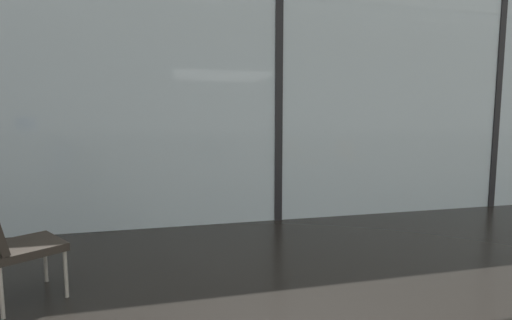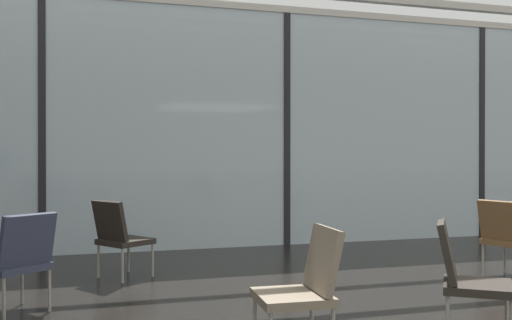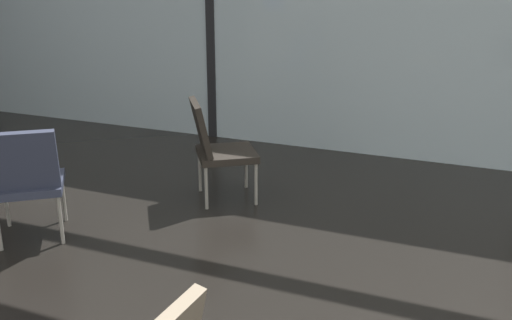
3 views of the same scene
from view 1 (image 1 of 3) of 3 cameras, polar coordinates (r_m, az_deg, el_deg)
The scene contains 5 objects.
glass_curtain_wall at distance 5.02m, azimuth 3.36°, elevation 10.80°, with size 14.00×0.08×3.53m, color silver.
window_mullion_1 at distance 5.02m, azimuth 3.36°, elevation 10.80°, with size 0.10×0.12×3.53m, color black.
window_mullion_2 at distance 6.90m, azimuth 32.78°, elevation 8.56°, with size 0.10×0.12×3.53m, color black.
parked_airplane at distance 9.01m, azimuth -12.82°, elevation 9.72°, with size 13.46×3.89×3.89m.
lounge_chair_2 at distance 3.32m, azimuth -33.54°, elevation -9.93°, with size 0.71×0.69×0.87m.
Camera 1 is at (-1.45, 0.41, 1.35)m, focal length 26.17 mm.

